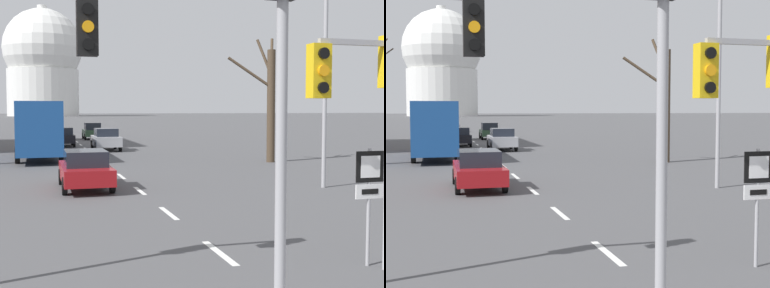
# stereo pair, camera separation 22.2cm
# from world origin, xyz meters

# --- Properties ---
(lane_stripe_1) EXTENTS (0.16, 2.00, 0.01)m
(lane_stripe_1) POSITION_xyz_m (0.00, 7.80, 0.00)
(lane_stripe_1) COLOR silver
(lane_stripe_1) RESTS_ON ground_plane
(lane_stripe_2) EXTENTS (0.16, 2.00, 0.01)m
(lane_stripe_2) POSITION_xyz_m (0.00, 12.30, 0.00)
(lane_stripe_2) COLOR silver
(lane_stripe_2) RESTS_ON ground_plane
(lane_stripe_3) EXTENTS (0.16, 2.00, 0.01)m
(lane_stripe_3) POSITION_xyz_m (0.00, 16.80, 0.00)
(lane_stripe_3) COLOR silver
(lane_stripe_3) RESTS_ON ground_plane
(lane_stripe_4) EXTENTS (0.16, 2.00, 0.01)m
(lane_stripe_4) POSITION_xyz_m (0.00, 21.30, 0.00)
(lane_stripe_4) COLOR silver
(lane_stripe_4) RESTS_ON ground_plane
(lane_stripe_5) EXTENTS (0.16, 2.00, 0.01)m
(lane_stripe_5) POSITION_xyz_m (0.00, 25.80, 0.00)
(lane_stripe_5) COLOR silver
(lane_stripe_5) RESTS_ON ground_plane
(lane_stripe_6) EXTENTS (0.16, 2.00, 0.01)m
(lane_stripe_6) POSITION_xyz_m (0.00, 30.30, 0.00)
(lane_stripe_6) COLOR silver
(lane_stripe_6) RESTS_ON ground_plane
(lane_stripe_7) EXTENTS (0.16, 2.00, 0.01)m
(lane_stripe_7) POSITION_xyz_m (0.00, 34.80, 0.00)
(lane_stripe_7) COLOR silver
(lane_stripe_7) RESTS_ON ground_plane
(lane_stripe_8) EXTENTS (0.16, 2.00, 0.01)m
(lane_stripe_8) POSITION_xyz_m (0.00, 39.30, 0.00)
(lane_stripe_8) COLOR silver
(lane_stripe_8) RESTS_ON ground_plane
(lane_stripe_9) EXTENTS (0.16, 2.00, 0.01)m
(lane_stripe_9) POSITION_xyz_m (0.00, 43.80, 0.00)
(lane_stripe_9) COLOR silver
(lane_stripe_9) RESTS_ON ground_plane
(lane_stripe_10) EXTENTS (0.16, 2.00, 0.01)m
(lane_stripe_10) POSITION_xyz_m (0.00, 48.30, 0.00)
(lane_stripe_10) COLOR silver
(lane_stripe_10) RESTS_ON ground_plane
(lane_stripe_11) EXTENTS (0.16, 2.00, 0.01)m
(lane_stripe_11) POSITION_xyz_m (0.00, 52.80, 0.00)
(lane_stripe_11) COLOR silver
(lane_stripe_11) RESTS_ON ground_plane
(lane_stripe_12) EXTENTS (0.16, 2.00, 0.01)m
(lane_stripe_12) POSITION_xyz_m (0.00, 57.30, 0.00)
(lane_stripe_12) COLOR silver
(lane_stripe_12) RESTS_ON ground_plane
(lane_stripe_13) EXTENTS (0.16, 2.00, 0.01)m
(lane_stripe_13) POSITION_xyz_m (0.00, 61.80, 0.00)
(lane_stripe_13) COLOR silver
(lane_stripe_13) RESTS_ON ground_plane
(traffic_signal_near_right) EXTENTS (1.85, 0.34, 4.49)m
(traffic_signal_near_right) POSITION_xyz_m (2.11, 5.79, 3.39)
(traffic_signal_near_right) COLOR #9E9EA3
(traffic_signal_near_right) RESTS_ON ground_plane
(traffic_signal_centre_tall) EXTENTS (2.57, 0.34, 5.41)m
(traffic_signal_centre_tall) POSITION_xyz_m (-0.08, 3.17, 4.12)
(traffic_signal_centre_tall) COLOR #9E9EA3
(traffic_signal_centre_tall) RESTS_ON ground_plane
(route_sign_post) EXTENTS (0.60, 0.08, 2.29)m
(route_sign_post) POSITION_xyz_m (2.45, 6.10, 1.55)
(route_sign_post) COLOR #9E9EA3
(route_sign_post) RESTS_ON ground_plane
(street_lamp_right) EXTENTS (2.27, 0.36, 8.64)m
(street_lamp_right) POSITION_xyz_m (6.62, 15.63, 5.28)
(street_lamp_right) COLOR #9E9EA3
(street_lamp_right) RESTS_ON ground_plane
(sedan_near_left) EXTENTS (1.97, 3.97, 1.68)m
(sedan_near_left) POSITION_xyz_m (-1.24, 70.75, 0.85)
(sedan_near_left) COLOR slate
(sedan_near_left) RESTS_ON ground_plane
(sedan_near_right) EXTENTS (1.85, 4.13, 1.69)m
(sedan_near_right) POSITION_xyz_m (1.85, 52.20, 0.84)
(sedan_near_right) COLOR #2D4C33
(sedan_near_right) RESTS_ON ground_plane
(sedan_mid_centre) EXTENTS (1.75, 4.27, 1.46)m
(sedan_mid_centre) POSITION_xyz_m (-2.59, 57.14, 0.75)
(sedan_mid_centre) COLOR silver
(sedan_mid_centre) RESTS_ON ground_plane
(sedan_far_left) EXTENTS (1.91, 4.30, 1.64)m
(sedan_far_left) POSITION_xyz_m (1.28, 36.87, 0.85)
(sedan_far_left) COLOR #B7B7BC
(sedan_far_left) RESTS_ON ground_plane
(sedan_far_right) EXTENTS (1.87, 4.43, 1.49)m
(sedan_far_right) POSITION_xyz_m (-1.90, 17.89, 0.76)
(sedan_far_right) COLOR maroon
(sedan_far_right) RESTS_ON ground_plane
(sedan_distant_centre) EXTENTS (1.78, 4.17, 1.55)m
(sedan_distant_centre) POSITION_xyz_m (-1.53, 42.24, 0.79)
(sedan_distant_centre) COLOR black
(sedan_distant_centre) RESTS_ON ground_plane
(city_bus) EXTENTS (2.66, 10.80, 3.48)m
(city_bus) POSITION_xyz_m (-3.50, 31.89, 2.05)
(city_bus) COLOR #19478C
(city_bus) RESTS_ON ground_plane
(bare_tree_right_near) EXTENTS (2.96, 1.12, 7.18)m
(bare_tree_right_near) POSITION_xyz_m (9.23, 25.49, 3.52)
(bare_tree_right_near) COLOR #473828
(bare_tree_right_near) RESTS_ON ground_plane
(capitol_dome) EXTENTS (35.23, 35.23, 49.76)m
(capitol_dome) POSITION_xyz_m (0.00, 249.88, 24.24)
(capitol_dome) COLOR silver
(capitol_dome) RESTS_ON ground_plane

